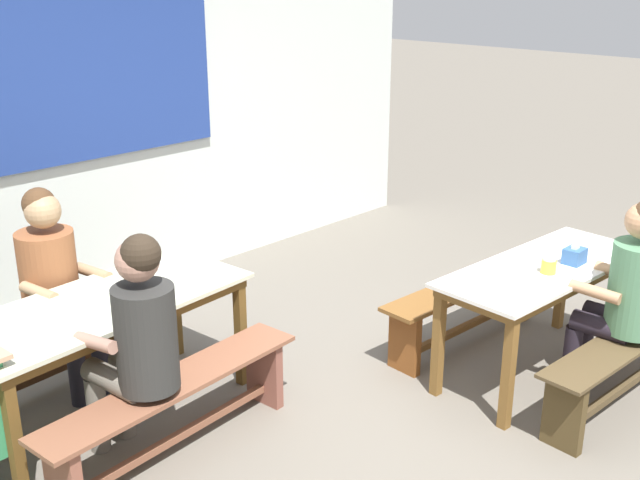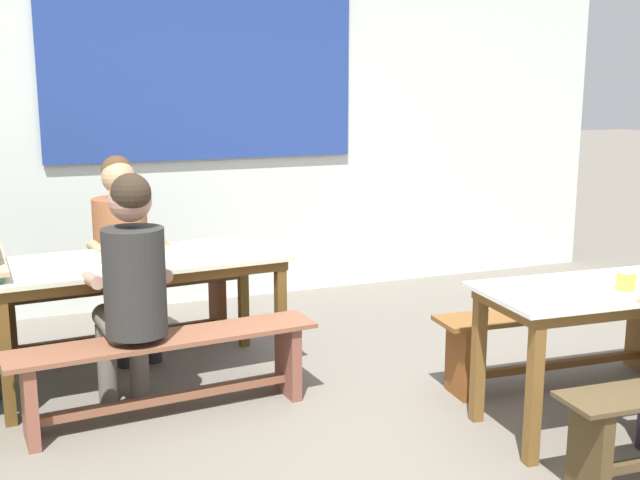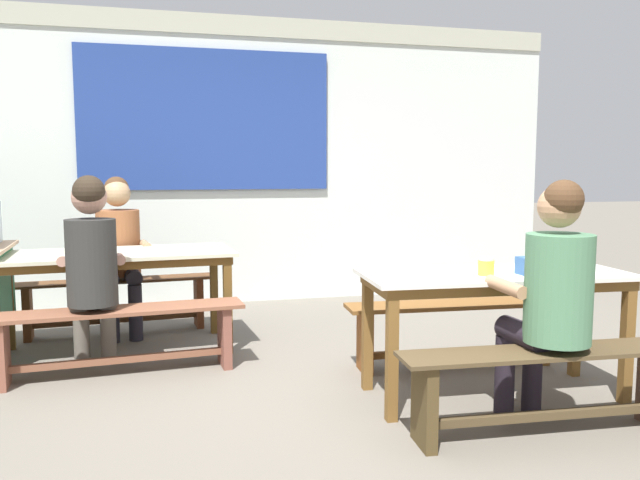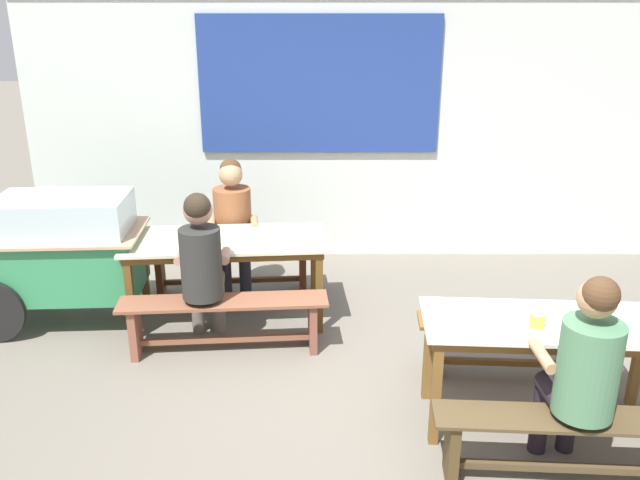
# 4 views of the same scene
# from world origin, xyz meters

# --- Properties ---
(ground_plane) EXTENTS (40.00, 40.00, 0.00)m
(ground_plane) POSITION_xyz_m (0.00, 0.00, 0.00)
(ground_plane) COLOR #696257
(backdrop_wall) EXTENTS (6.82, 0.23, 2.90)m
(backdrop_wall) POSITION_xyz_m (-0.01, 2.91, 1.52)
(backdrop_wall) COLOR silver
(backdrop_wall) RESTS_ON ground_plane
(dining_table_far) EXTENTS (1.77, 0.89, 0.76)m
(dining_table_far) POSITION_xyz_m (-1.13, 1.27, 0.69)
(dining_table_far) COLOR beige
(dining_table_far) RESTS_ON ground_plane
(dining_table_near) EXTENTS (1.63, 0.73, 0.76)m
(dining_table_near) POSITION_xyz_m (1.14, -0.28, 0.68)
(dining_table_near) COLOR silver
(dining_table_near) RESTS_ON ground_plane
(bench_far_back) EXTENTS (1.63, 0.38, 0.45)m
(bench_far_back) POSITION_xyz_m (-1.17, 1.86, 0.29)
(bench_far_back) COLOR #56351D
(bench_far_back) RESTS_ON ground_plane
(bench_far_front) EXTENTS (1.67, 0.43, 0.45)m
(bench_far_front) POSITION_xyz_m (-1.08, 0.67, 0.31)
(bench_far_front) COLOR brown
(bench_far_front) RESTS_ON ground_plane
(bench_near_back) EXTENTS (1.54, 0.37, 0.45)m
(bench_near_back) POSITION_xyz_m (1.17, 0.31, 0.30)
(bench_near_back) COLOR brown
(bench_near_back) RESTS_ON ground_plane
(bench_near_front) EXTENTS (1.55, 0.37, 0.45)m
(bench_near_front) POSITION_xyz_m (1.10, -0.87, 0.29)
(bench_near_front) COLOR #4D3D25
(bench_near_front) RESTS_ON ground_plane
(food_cart) EXTENTS (1.67, 0.89, 1.14)m
(food_cart) POSITION_xyz_m (-2.51, 1.25, 0.67)
(food_cart) COLOR #338854
(food_cart) RESTS_ON ground_plane
(person_near_front) EXTENTS (0.46, 0.54, 1.32)m
(person_near_front) POSITION_xyz_m (1.15, -0.82, 0.76)
(person_near_front) COLOR black
(person_near_front) RESTS_ON ground_plane
(person_center_facing) EXTENTS (0.50, 0.55, 1.32)m
(person_center_facing) POSITION_xyz_m (-1.13, 1.81, 0.76)
(person_center_facing) COLOR #25232C
(person_center_facing) RESTS_ON ground_plane
(person_left_back_turned) EXTENTS (0.46, 0.59, 1.34)m
(person_left_back_turned) POSITION_xyz_m (-1.24, 0.73, 0.76)
(person_left_back_turned) COLOR #6B6459
(person_left_back_turned) RESTS_ON ground_plane
(tissue_box) EXTENTS (0.14, 0.11, 0.13)m
(tissue_box) POSITION_xyz_m (1.30, -0.40, 0.82)
(tissue_box) COLOR #345E9D
(tissue_box) RESTS_ON dining_table_near
(condiment_jar) EXTENTS (0.09, 0.09, 0.10)m
(condiment_jar) POSITION_xyz_m (1.03, -0.36, 0.81)
(condiment_jar) COLOR yellow
(condiment_jar) RESTS_ON dining_table_near
(soup_bowl) EXTENTS (0.13, 0.13, 0.04)m
(soup_bowl) POSITION_xyz_m (-1.38, 1.25, 0.78)
(soup_bowl) COLOR silver
(soup_bowl) RESTS_ON dining_table_far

